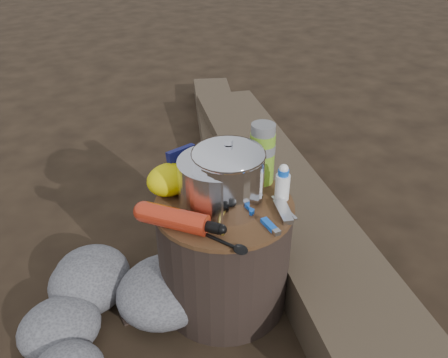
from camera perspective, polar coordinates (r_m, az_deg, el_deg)
ground at (r=1.62m, az=0.00°, el=-14.61°), size 60.00×60.00×0.00m
stump at (r=1.49m, az=0.00°, el=-9.38°), size 0.42×0.42×0.39m
log_main at (r=2.02m, az=6.47°, el=-1.19°), size 1.03×1.99×0.17m
log_small at (r=2.72m, az=-0.68°, el=7.24°), size 0.80×1.23×0.11m
foil_windscreen at (r=1.34m, az=-0.75°, el=-0.41°), size 0.24×0.24×0.15m
camping_pot at (r=1.31m, az=0.54°, el=0.43°), size 0.21×0.21×0.21m
fuel_bottle at (r=1.26m, az=-6.28°, el=-5.01°), size 0.20×0.24×0.06m
thermos at (r=1.44m, az=4.84°, el=3.17°), size 0.08×0.08×0.20m
travel_mug at (r=1.49m, az=0.70°, el=2.47°), size 0.08×0.08×0.11m
stuff_sack at (r=1.40m, az=-6.93°, el=-0.07°), size 0.14×0.12×0.10m
food_pouch at (r=1.44m, az=-5.19°, el=1.54°), size 0.10×0.03×0.13m
lighter at (r=1.28m, az=5.71°, el=-5.77°), size 0.03×0.08×0.01m
multitool at (r=1.33m, az=7.46°, el=-4.14°), size 0.07×0.11×0.02m
pot_grabber at (r=1.36m, az=7.58°, el=-3.51°), size 0.07×0.14×0.01m
spork at (r=1.22m, az=-0.58°, el=-7.74°), size 0.08×0.15×0.01m
squeeze_bottle at (r=1.38m, az=7.41°, el=-0.61°), size 0.04×0.04×0.11m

